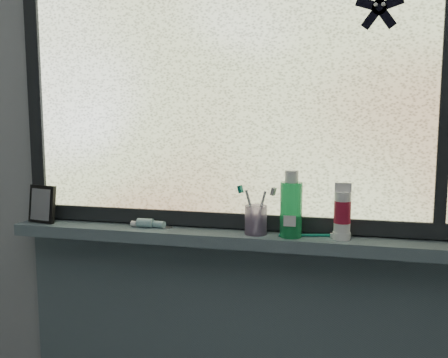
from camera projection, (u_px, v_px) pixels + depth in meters
name	position (u px, v px, depth m)	size (l,w,h in m)	color
wall_back	(248.00, 161.00, 1.67)	(3.00, 0.01, 2.50)	#9EA3A8
windowsill	(244.00, 239.00, 1.63)	(1.62, 0.14, 0.04)	slate
window_pane	(248.00, 75.00, 1.61)	(1.50, 0.01, 1.00)	silver
frame_bottom	(246.00, 221.00, 1.67)	(1.60, 0.03, 0.05)	black
frame_left	(36.00, 79.00, 1.79)	(0.05, 0.03, 1.10)	black
frame_mullion	(447.00, 71.00, 1.47)	(0.04, 0.03, 1.00)	black
starfish_sticker	(379.00, 7.00, 1.48)	(0.15, 0.02, 0.15)	black
vanity_mirror	(42.00, 204.00, 1.78)	(0.11, 0.05, 0.13)	black
toothpaste_tube	(150.00, 223.00, 1.70)	(0.17, 0.04, 0.03)	silver
toothbrush_cup	(256.00, 220.00, 1.61)	(0.07, 0.07, 0.09)	#B194C4
toothbrush_lying	(305.00, 235.00, 1.58)	(0.20, 0.02, 0.01)	#0C715E
mouthwash_bottle	(291.00, 204.00, 1.56)	(0.07, 0.07, 0.17)	#22B05E
cream_tube	(342.00, 209.00, 1.53)	(0.05, 0.05, 0.13)	silver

